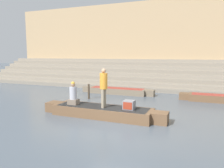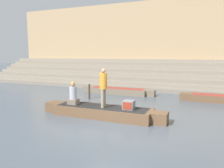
{
  "view_description": "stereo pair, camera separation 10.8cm",
  "coord_description": "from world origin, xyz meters",
  "px_view_note": "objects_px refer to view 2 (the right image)",
  "views": [
    {
      "loc": [
        3.1,
        -7.76,
        2.82
      ],
      "look_at": [
        -1.0,
        2.32,
        1.37
      ],
      "focal_mm": 35.0,
      "sensor_mm": 36.0,
      "label": 1
    },
    {
      "loc": [
        3.2,
        -7.72,
        2.82
      ],
      "look_at": [
        -1.0,
        2.32,
        1.37
      ],
      "focal_mm": 35.0,
      "sensor_mm": 36.0,
      "label": 2
    }
  ],
  "objects_px": {
    "rowboat_main": "(102,111)",
    "moored_boat_distant": "(118,91)",
    "tv_set": "(129,105)",
    "mooring_post": "(89,91)",
    "person_rowing": "(73,95)",
    "person_standing": "(103,85)"
  },
  "relations": [
    {
      "from": "rowboat_main",
      "to": "tv_set",
      "type": "xyz_separation_m",
      "value": [
        1.29,
        0.0,
        0.41
      ]
    },
    {
      "from": "moored_boat_distant",
      "to": "mooring_post",
      "type": "relative_size",
      "value": 5.66
    },
    {
      "from": "person_rowing",
      "to": "mooring_post",
      "type": "height_order",
      "value": "person_rowing"
    },
    {
      "from": "rowboat_main",
      "to": "moored_boat_distant",
      "type": "relative_size",
      "value": 1.09
    },
    {
      "from": "tv_set",
      "to": "rowboat_main",
      "type": "bearing_deg",
      "value": 175.63
    },
    {
      "from": "person_rowing",
      "to": "tv_set",
      "type": "relative_size",
      "value": 2.31
    },
    {
      "from": "rowboat_main",
      "to": "person_standing",
      "type": "xyz_separation_m",
      "value": [
        0.12,
        -0.1,
        1.23
      ]
    },
    {
      "from": "person_standing",
      "to": "person_rowing",
      "type": "xyz_separation_m",
      "value": [
        -1.6,
        0.01,
        -0.57
      ]
    },
    {
      "from": "person_standing",
      "to": "mooring_post",
      "type": "relative_size",
      "value": 1.82
    },
    {
      "from": "rowboat_main",
      "to": "moored_boat_distant",
      "type": "height_order",
      "value": "rowboat_main"
    },
    {
      "from": "tv_set",
      "to": "moored_boat_distant",
      "type": "relative_size",
      "value": 0.09
    },
    {
      "from": "mooring_post",
      "to": "person_standing",
      "type": "bearing_deg",
      "value": -52.92
    },
    {
      "from": "rowboat_main",
      "to": "mooring_post",
      "type": "distance_m",
      "value": 4.23
    },
    {
      "from": "person_standing",
      "to": "mooring_post",
      "type": "xyz_separation_m",
      "value": [
        -2.64,
        3.49,
        -1.0
      ]
    },
    {
      "from": "person_standing",
      "to": "tv_set",
      "type": "distance_m",
      "value": 1.43
    },
    {
      "from": "person_standing",
      "to": "mooring_post",
      "type": "distance_m",
      "value": 4.49
    },
    {
      "from": "rowboat_main",
      "to": "person_standing",
      "type": "height_order",
      "value": "person_standing"
    },
    {
      "from": "person_standing",
      "to": "mooring_post",
      "type": "bearing_deg",
      "value": 137.46
    },
    {
      "from": "person_rowing",
      "to": "person_standing",
      "type": "bearing_deg",
      "value": -8.6
    },
    {
      "from": "tv_set",
      "to": "mooring_post",
      "type": "bearing_deg",
      "value": 133.75
    },
    {
      "from": "person_rowing",
      "to": "tv_set",
      "type": "xyz_separation_m",
      "value": [
        2.77,
        0.09,
        -0.25
      ]
    },
    {
      "from": "person_rowing",
      "to": "moored_boat_distant",
      "type": "relative_size",
      "value": 0.2
    }
  ]
}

